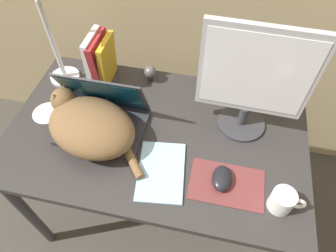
{
  "coord_description": "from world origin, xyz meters",
  "views": [
    {
      "loc": [
        0.2,
        -0.33,
        1.65
      ],
      "look_at": [
        0.06,
        0.32,
        0.81
      ],
      "focal_mm": 32.0,
      "sensor_mm": 36.0,
      "label": 1
    }
  ],
  "objects_px": {
    "notepad": "(161,171)",
    "webcam": "(150,72)",
    "mug": "(283,201)",
    "external_monitor": "(254,81)",
    "book_row": "(101,60)",
    "cd_disc": "(47,113)",
    "laptop": "(103,117)",
    "computer_mouse": "(222,178)",
    "cat": "(90,125)",
    "desk_lamp": "(46,14)"
  },
  "relations": [
    {
      "from": "notepad",
      "to": "webcam",
      "type": "relative_size",
      "value": 3.35
    },
    {
      "from": "notepad",
      "to": "mug",
      "type": "height_order",
      "value": "mug"
    },
    {
      "from": "notepad",
      "to": "external_monitor",
      "type": "bearing_deg",
      "value": 47.05
    },
    {
      "from": "external_monitor",
      "to": "book_row",
      "type": "xyz_separation_m",
      "value": [
        -0.62,
        0.13,
        -0.13
      ]
    },
    {
      "from": "webcam",
      "to": "cd_disc",
      "type": "xyz_separation_m",
      "value": [
        -0.37,
        -0.28,
        -0.05
      ]
    },
    {
      "from": "book_row",
      "to": "cd_disc",
      "type": "xyz_separation_m",
      "value": [
        -0.16,
        -0.25,
        -0.11
      ]
    },
    {
      "from": "laptop",
      "to": "computer_mouse",
      "type": "relative_size",
      "value": 3.26
    },
    {
      "from": "book_row",
      "to": "webcam",
      "type": "bearing_deg",
      "value": 9.41
    },
    {
      "from": "computer_mouse",
      "to": "notepad",
      "type": "xyz_separation_m",
      "value": [
        -0.21,
        -0.01,
        -0.02
      ]
    },
    {
      "from": "book_row",
      "to": "notepad",
      "type": "xyz_separation_m",
      "value": [
        0.36,
        -0.41,
        -0.11
      ]
    },
    {
      "from": "laptop",
      "to": "book_row",
      "type": "xyz_separation_m",
      "value": [
        -0.09,
        0.25,
        0.06
      ]
    },
    {
      "from": "external_monitor",
      "to": "cat",
      "type": "bearing_deg",
      "value": -160.98
    },
    {
      "from": "cat",
      "to": "cd_disc",
      "type": "bearing_deg",
      "value": 161.96
    },
    {
      "from": "computer_mouse",
      "to": "mug",
      "type": "bearing_deg",
      "value": -13.97
    },
    {
      "from": "cat",
      "to": "cd_disc",
      "type": "height_order",
      "value": "cat"
    },
    {
      "from": "external_monitor",
      "to": "cd_disc",
      "type": "xyz_separation_m",
      "value": [
        -0.79,
        -0.11,
        -0.23
      ]
    },
    {
      "from": "external_monitor",
      "to": "notepad",
      "type": "height_order",
      "value": "external_monitor"
    },
    {
      "from": "laptop",
      "to": "cd_disc",
      "type": "distance_m",
      "value": 0.26
    },
    {
      "from": "computer_mouse",
      "to": "notepad",
      "type": "relative_size",
      "value": 0.39
    },
    {
      "from": "cat",
      "to": "external_monitor",
      "type": "distance_m",
      "value": 0.61
    },
    {
      "from": "laptop",
      "to": "cat",
      "type": "distance_m",
      "value": 0.08
    },
    {
      "from": "cat",
      "to": "laptop",
      "type": "bearing_deg",
      "value": 74.59
    },
    {
      "from": "cat",
      "to": "computer_mouse",
      "type": "relative_size",
      "value": 4.28
    },
    {
      "from": "desk_lamp",
      "to": "notepad",
      "type": "xyz_separation_m",
      "value": [
        0.5,
        -0.35,
        -0.34
      ]
    },
    {
      "from": "notepad",
      "to": "webcam",
      "type": "xyz_separation_m",
      "value": [
        -0.15,
        0.45,
        0.05
      ]
    },
    {
      "from": "desk_lamp",
      "to": "notepad",
      "type": "bearing_deg",
      "value": -35.06
    },
    {
      "from": "desk_lamp",
      "to": "book_row",
      "type": "bearing_deg",
      "value": 23.42
    },
    {
      "from": "mug",
      "to": "computer_mouse",
      "type": "bearing_deg",
      "value": 166.03
    },
    {
      "from": "laptop",
      "to": "book_row",
      "type": "bearing_deg",
      "value": 110.1
    },
    {
      "from": "desk_lamp",
      "to": "mug",
      "type": "xyz_separation_m",
      "value": [
        0.91,
        -0.39,
        -0.3
      ]
    },
    {
      "from": "computer_mouse",
      "to": "mug",
      "type": "xyz_separation_m",
      "value": [
        0.2,
        -0.05,
        0.02
      ]
    },
    {
      "from": "laptop",
      "to": "notepad",
      "type": "xyz_separation_m",
      "value": [
        0.27,
        -0.16,
        -0.04
      ]
    },
    {
      "from": "cd_disc",
      "to": "mug",
      "type": "bearing_deg",
      "value": -12.6
    },
    {
      "from": "desk_lamp",
      "to": "notepad",
      "type": "height_order",
      "value": "desk_lamp"
    },
    {
      "from": "computer_mouse",
      "to": "notepad",
      "type": "height_order",
      "value": "computer_mouse"
    },
    {
      "from": "cd_disc",
      "to": "notepad",
      "type": "bearing_deg",
      "value": -17.75
    },
    {
      "from": "external_monitor",
      "to": "webcam",
      "type": "distance_m",
      "value": 0.49
    },
    {
      "from": "laptop",
      "to": "external_monitor",
      "type": "distance_m",
      "value": 0.58
    },
    {
      "from": "desk_lamp",
      "to": "mug",
      "type": "distance_m",
      "value": 1.04
    },
    {
      "from": "external_monitor",
      "to": "cd_disc",
      "type": "relative_size",
      "value": 3.74
    },
    {
      "from": "computer_mouse",
      "to": "laptop",
      "type": "bearing_deg",
      "value": 162.24
    },
    {
      "from": "book_row",
      "to": "desk_lamp",
      "type": "relative_size",
      "value": 0.45
    },
    {
      "from": "cat",
      "to": "mug",
      "type": "bearing_deg",
      "value": -10.71
    },
    {
      "from": "notepad",
      "to": "cd_disc",
      "type": "distance_m",
      "value": 0.55
    },
    {
      "from": "computer_mouse",
      "to": "cat",
      "type": "bearing_deg",
      "value": 170.59
    },
    {
      "from": "cat",
      "to": "desk_lamp",
      "type": "bearing_deg",
      "value": 129.21
    },
    {
      "from": "external_monitor",
      "to": "notepad",
      "type": "bearing_deg",
      "value": -132.95
    },
    {
      "from": "notepad",
      "to": "book_row",
      "type": "bearing_deg",
      "value": 131.15
    },
    {
      "from": "book_row",
      "to": "cd_disc",
      "type": "distance_m",
      "value": 0.31
    },
    {
      "from": "external_monitor",
      "to": "mug",
      "type": "bearing_deg",
      "value": -65.33
    }
  ]
}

